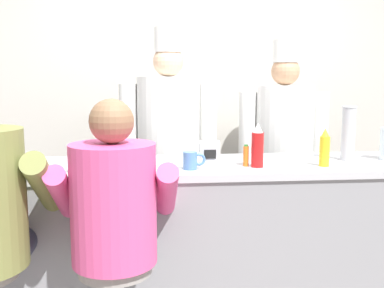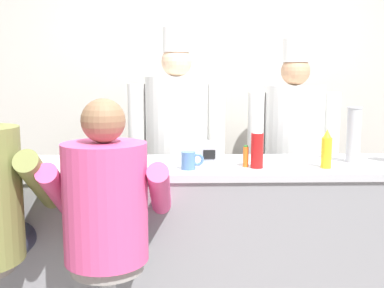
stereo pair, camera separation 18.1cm
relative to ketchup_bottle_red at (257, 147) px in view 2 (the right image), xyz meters
The scene contains 14 objects.
wall_back 1.55m from the ketchup_bottle_red, 99.02° to the left, with size 10.00×0.06×2.70m.
diner_counter 0.68m from the ketchup_bottle_red, 150.61° to the left, with size 2.96×0.65×1.02m.
ketchup_bottle_red is the anchor object (origin of this frame).
mustard_bottle_yellow 0.38m from the ketchup_bottle_red, ahead, with size 0.06×0.06×0.21m.
hot_sauce_bottle_orange 0.09m from the ketchup_bottle_red, 150.90° to the left, with size 0.03×0.03×0.12m.
breakfast_plate 0.72m from the ketchup_bottle_red, behind, with size 0.27×0.27×0.05m.
cereal_bowl 1.18m from the ketchup_bottle_red, behind, with size 0.16×0.16×0.05m.
coffee_mug_blue 0.38m from the ketchup_bottle_red, behind, with size 0.12×0.08×0.10m.
coffee_mug_white 0.98m from the ketchup_bottle_red, behind, with size 0.12×0.08×0.10m.
cup_stack_steel 0.62m from the ketchup_bottle_red, 14.71° to the left, with size 0.09×0.09×0.33m.
napkin_dispenser_chrome 0.27m from the ketchup_bottle_red, 166.04° to the left, with size 0.11×0.07×0.14m.
diner_seated_pink 0.90m from the ketchup_bottle_red, 151.31° to the right, with size 0.58×0.57×1.42m.
cook_in_whites_near 1.07m from the ketchup_bottle_red, 114.86° to the left, with size 0.74×0.47×1.89m.
cook_in_whites_far 1.07m from the ketchup_bottle_red, 65.13° to the left, with size 0.71×0.45×1.81m.
Camera 2 is at (-0.18, -2.24, 1.50)m, focal length 42.00 mm.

